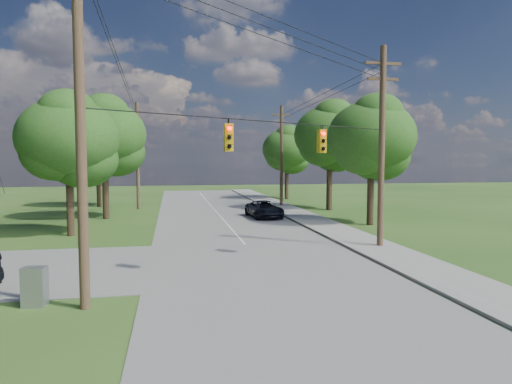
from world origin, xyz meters
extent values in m
plane|color=#284C19|center=(0.00, 0.00, 0.00)|extent=(140.00, 140.00, 0.00)
cube|color=gray|center=(2.00, 5.00, 0.01)|extent=(10.00, 100.00, 0.03)
cube|color=gray|center=(8.70, 5.00, 0.06)|extent=(2.60, 100.00, 0.12)
cylinder|color=brown|center=(-4.60, 0.40, 6.00)|extent=(0.32, 0.32, 12.00)
cylinder|color=brown|center=(8.90, 8.00, 5.25)|extent=(0.32, 0.32, 10.50)
cube|color=brown|center=(8.90, 8.00, 9.60)|extent=(2.00, 0.12, 0.14)
cube|color=brown|center=(8.90, 8.00, 8.80)|extent=(1.70, 0.12, 0.14)
cylinder|color=brown|center=(8.90, 30.00, 5.00)|extent=(0.32, 0.32, 10.00)
cube|color=brown|center=(8.90, 30.00, 9.10)|extent=(2.00, 0.12, 0.14)
cylinder|color=brown|center=(-5.00, 30.00, 5.00)|extent=(0.32, 0.32, 10.00)
cube|color=brown|center=(-5.00, 30.00, 9.10)|extent=(2.00, 0.12, 0.14)
cylinder|color=black|center=(2.15, 4.20, 10.35)|extent=(13.52, 7.63, 1.53)
cylinder|color=black|center=(2.15, 4.20, 9.95)|extent=(13.52, 7.63, 1.53)
cylinder|color=black|center=(2.15, 4.20, 9.55)|extent=(13.52, 7.63, 1.53)
cylinder|color=black|center=(8.90, 19.00, 9.35)|extent=(0.03, 22.00, 0.53)
cylinder|color=black|center=(-4.80, 15.20, 10.10)|extent=(0.43, 29.60, 2.03)
cylinder|color=black|center=(8.90, 19.00, 8.95)|extent=(0.03, 22.00, 0.53)
cylinder|color=black|center=(-4.80, 15.20, 9.70)|extent=(0.43, 29.60, 2.03)
cylinder|color=black|center=(2.15, 4.20, 6.20)|extent=(13.52, 7.63, 0.04)
cube|color=gold|center=(0.26, 3.02, 5.48)|extent=(0.32, 0.22, 1.05)
sphere|color=#FF0C05|center=(0.26, 2.88, 5.83)|extent=(0.17, 0.17, 0.17)
cube|color=gold|center=(0.26, 3.26, 5.48)|extent=(0.32, 0.22, 1.05)
sphere|color=#FF0C05|center=(0.26, 3.40, 5.83)|extent=(0.17, 0.17, 0.17)
cube|color=gold|center=(4.85, 5.60, 5.48)|extent=(0.32, 0.22, 1.05)
sphere|color=#FF0C05|center=(4.85, 5.46, 5.83)|extent=(0.17, 0.17, 0.17)
cube|color=gold|center=(4.85, 5.84, 5.48)|extent=(0.32, 0.22, 1.05)
sphere|color=#FF0C05|center=(4.85, 5.98, 5.83)|extent=(0.17, 0.17, 0.17)
cylinder|color=#423021|center=(-8.00, 15.00, 1.57)|extent=(0.45, 0.45, 3.15)
ellipsoid|color=#204F17|center=(-8.00, 15.00, 5.94)|extent=(6.00, 6.00, 4.92)
cylinder|color=#423021|center=(-7.00, 23.00, 1.75)|extent=(0.50, 0.50, 3.50)
ellipsoid|color=#204F17|center=(-7.00, 23.00, 6.60)|extent=(6.40, 6.40, 5.25)
cylinder|color=#423021|center=(-9.00, 33.00, 1.66)|extent=(0.48, 0.47, 3.32)
ellipsoid|color=#204F17|center=(-9.00, 33.00, 6.27)|extent=(6.00, 6.00, 4.92)
cylinder|color=#423021|center=(12.00, 16.00, 1.66)|extent=(0.48, 0.48, 3.32)
ellipsoid|color=#204F17|center=(12.00, 16.00, 6.27)|extent=(6.20, 6.20, 5.08)
cylinder|color=#423021|center=(12.50, 26.00, 1.84)|extent=(0.52, 0.52, 3.67)
ellipsoid|color=#204F17|center=(12.50, 26.00, 6.93)|extent=(6.60, 6.60, 5.41)
cylinder|color=#423021|center=(11.50, 38.00, 1.57)|extent=(0.45, 0.45, 3.15)
ellipsoid|color=#204F17|center=(11.50, 38.00, 5.94)|extent=(5.80, 5.80, 4.76)
imported|color=black|center=(5.38, 21.32, 0.70)|extent=(2.61, 4.96, 1.33)
cube|color=gray|center=(-6.20, 0.92, 0.63)|extent=(0.75, 0.58, 1.26)
camera|label=1|loc=(-1.91, -14.25, 4.62)|focal=32.00mm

